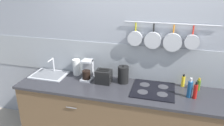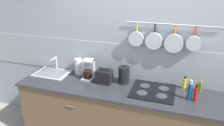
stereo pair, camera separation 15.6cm
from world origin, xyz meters
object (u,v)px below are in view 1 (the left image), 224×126
bottle_olive_oil (183,81)px  bottle_vinegar (195,91)px  toaster (104,77)px  kettle (123,75)px  paper_towel_roll (77,67)px  bottle_sesame_oil (190,89)px  coffee_maker (88,71)px  bottle_dish_soap (199,85)px

bottle_olive_oil → bottle_vinegar: bottle_vinegar is taller
toaster → kettle: (0.26, 0.08, 0.02)m
paper_towel_roll → kettle: 0.73m
toaster → bottle_sesame_oil: 1.11m
coffee_maker → bottle_dish_soap: bearing=1.9°
toaster → bottle_vinegar: 1.18m
bottle_vinegar → bottle_dish_soap: bearing=75.4°
coffee_maker → toaster: size_ratio=1.28×
kettle → bottle_olive_oil: 0.80m
bottle_olive_oil → bottle_dish_soap: bearing=-16.9°
paper_towel_roll → bottle_dish_soap: (1.70, -0.04, -0.04)m
bottle_dish_soap → bottle_olive_oil: bearing=163.1°
coffee_maker → kettle: 0.51m
bottle_vinegar → coffee_maker: bearing=173.0°
paper_towel_roll → bottle_olive_oil: paper_towel_roll is taller
coffee_maker → toaster: bearing=-14.0°
kettle → bottle_olive_oil: (0.79, 0.09, -0.04)m
toaster → bottle_vinegar: (1.17, -0.11, 0.00)m
toaster → bottle_vinegar: bottle_vinegar is taller
bottle_dish_soap → bottle_sesame_oil: bearing=-119.4°
coffee_maker → kettle: size_ratio=1.10×
coffee_maker → bottle_dish_soap: coffee_maker is taller
paper_towel_roll → coffee_maker: size_ratio=0.83×
coffee_maker → bottle_vinegar: (1.43, -0.18, -0.02)m
paper_towel_roll → bottle_sesame_oil: bottle_sesame_oil is taller
bottle_sesame_oil → bottle_vinegar: 0.07m
bottle_olive_oil → bottle_dish_soap: bottle_olive_oil is taller
kettle → paper_towel_roll: bearing=173.7°
paper_towel_roll → bottle_sesame_oil: bearing=-9.4°
bottle_sesame_oil → bottle_vinegar: bearing=-8.0°
bottle_sesame_oil → kettle: bearing=168.0°
toaster → bottle_dish_soap: bearing=5.3°
bottle_vinegar → toaster: bearing=174.5°
kettle → bottle_sesame_oil: 0.87m
toaster → bottle_vinegar: bearing=-5.5°
bottle_sesame_oil → coffee_maker: bearing=173.0°
paper_towel_roll → bottle_vinegar: bearing=-9.3°
kettle → coffee_maker: bearing=-178.5°
bottle_dish_soap → paper_towel_roll: bearing=178.6°
toaster → paper_towel_roll: bearing=161.4°
kettle → toaster: bearing=-163.0°
coffee_maker → bottle_vinegar: 1.44m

